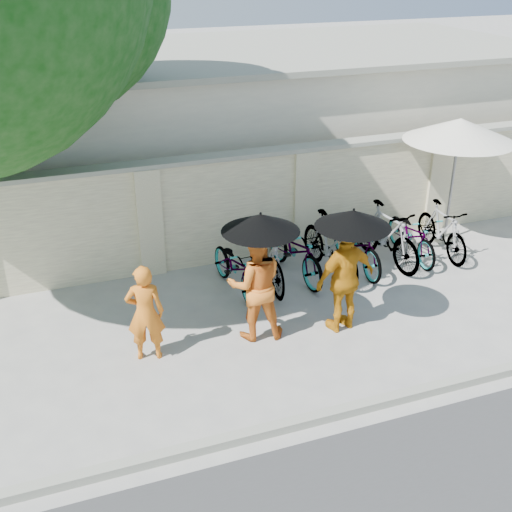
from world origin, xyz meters
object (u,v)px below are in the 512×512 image
object	(u,v)px
monk_left	(145,313)
monk_center	(255,285)
patio_umbrella	(459,131)
monk_right	(345,278)

from	to	relation	value
monk_left	monk_center	distance (m)	1.68
monk_center	patio_umbrella	distance (m)	5.44
monk_left	monk_right	xyz separation A→B (m)	(3.04, -0.26, 0.13)
monk_right	patio_umbrella	size ratio (longest dim) A/B	0.70
monk_left	monk_center	world-z (taller)	monk_center
monk_right	patio_umbrella	xyz separation A→B (m)	(3.50, 2.27, 1.39)
monk_left	monk_right	distance (m)	3.05
patio_umbrella	monk_right	bearing A→B (deg)	-147.00
monk_right	patio_umbrella	world-z (taller)	patio_umbrella
patio_umbrella	monk_left	bearing A→B (deg)	-162.89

